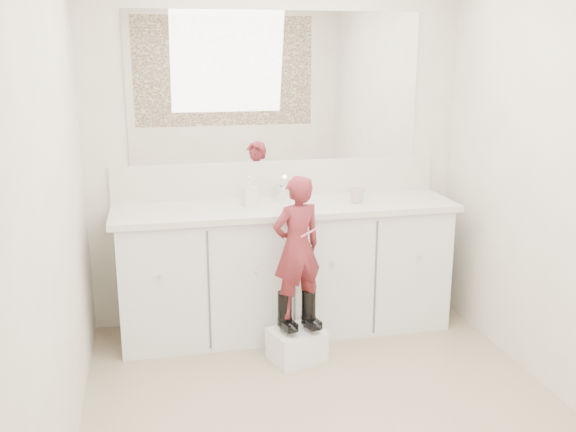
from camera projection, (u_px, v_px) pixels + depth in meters
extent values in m
plane|color=#8A6F5A|center=(335.00, 424.00, 3.34)|extent=(3.00, 3.00, 0.00)
plane|color=beige|center=(277.00, 152.00, 4.45)|extent=(2.60, 0.00, 2.60)
plane|color=beige|center=(513.00, 332.00, 1.62)|extent=(2.60, 0.00, 2.60)
plane|color=beige|center=(51.00, 215.00, 2.76)|extent=(0.00, 3.00, 3.00)
cube|color=silver|center=(285.00, 270.00, 4.39)|extent=(2.20, 0.55, 0.85)
cube|color=beige|center=(286.00, 208.00, 4.26)|extent=(2.28, 0.58, 0.04)
cube|color=beige|center=(278.00, 178.00, 4.48)|extent=(2.28, 0.03, 0.25)
cube|color=white|center=(277.00, 88.00, 4.33)|extent=(2.00, 0.02, 1.00)
cube|color=#472819|center=(528.00, 155.00, 1.51)|extent=(2.00, 0.01, 1.20)
cylinder|color=silver|center=(281.00, 192.00, 4.40)|extent=(0.08, 0.08, 0.10)
imported|color=#BFAE99|center=(357.00, 195.00, 4.31)|extent=(0.13, 0.13, 0.10)
imported|color=silver|center=(250.00, 191.00, 4.22)|extent=(0.10, 0.11, 0.19)
cube|color=white|center=(297.00, 345.00, 4.01)|extent=(0.37, 0.34, 0.20)
imported|color=#B1363F|center=(297.00, 247.00, 3.85)|extent=(0.37, 0.29, 0.88)
cylinder|color=#EC5B97|center=(311.00, 232.00, 3.78)|extent=(0.13, 0.05, 0.06)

